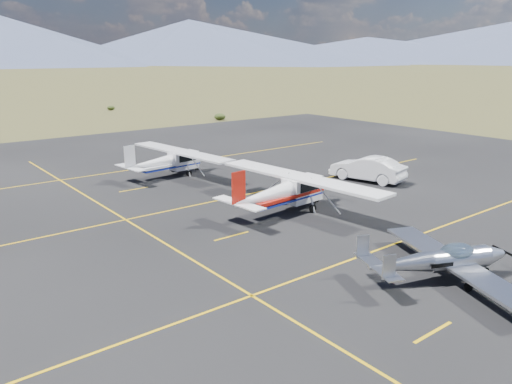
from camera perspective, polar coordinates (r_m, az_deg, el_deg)
name	(u,v)px	position (r m, az deg, el deg)	size (l,w,h in m)	color
ground	(399,271)	(21.26, 16.04, -8.72)	(1600.00, 1600.00, 0.00)	#383D1C
apron	(285,226)	(25.61, 3.34, -3.94)	(72.00, 72.00, 0.02)	black
aircraft_low_wing	(442,260)	(20.61, 20.50, -7.32)	(6.09, 8.02, 1.78)	#B8BBC0
aircraft_cessna	(286,190)	(27.51, 3.47, 0.23)	(6.87, 11.41, 2.88)	white
aircraft_plain	(170,160)	(36.36, -9.85, 3.59)	(6.27, 10.39, 2.62)	silver
sedan	(368,169)	(35.42, 12.63, 2.62)	(1.79, 5.15, 1.70)	white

